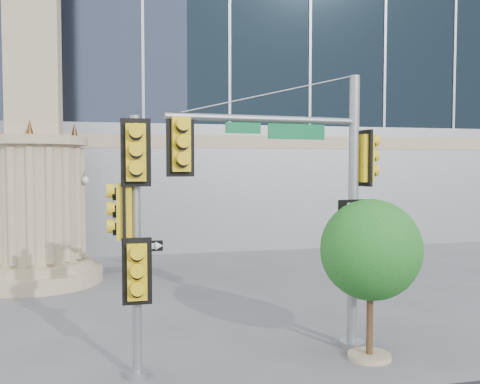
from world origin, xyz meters
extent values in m
plane|color=#545456|center=(0.00, 0.00, 0.00)|extent=(120.00, 120.00, 0.00)
cylinder|color=tan|center=(-6.00, 9.00, 0.25)|extent=(4.40, 4.40, 0.50)
cylinder|color=tan|center=(-6.00, 9.00, 0.65)|extent=(3.80, 3.80, 0.30)
cylinder|color=tan|center=(-6.00, 9.00, 2.80)|extent=(3.00, 3.00, 4.00)
cylinder|color=tan|center=(-6.00, 9.00, 4.95)|extent=(3.50, 3.50, 0.30)
cone|color=#472D14|center=(-4.70, 9.00, 5.35)|extent=(0.24, 0.24, 0.50)
cylinder|color=slate|center=(1.81, 0.38, 0.06)|extent=(0.57, 0.57, 0.12)
cylinder|color=slate|center=(1.81, 0.38, 3.06)|extent=(0.22, 0.22, 6.12)
cylinder|color=slate|center=(-0.32, 0.15, 5.10)|extent=(4.27, 0.60, 0.14)
cube|color=#0B6334|center=(0.39, 0.21, 4.84)|extent=(1.32, 0.18, 0.33)
cube|color=yellow|center=(-2.14, -0.04, 4.54)|extent=(0.59, 0.34, 1.27)
cube|color=yellow|center=(2.09, 0.41, 4.28)|extent=(0.34, 0.59, 1.27)
cube|color=black|center=(1.83, 0.24, 3.21)|extent=(0.94, 0.13, 0.31)
cube|color=#A1130E|center=(1.83, 0.24, 2.50)|extent=(0.33, 0.07, 0.47)
cylinder|color=slate|center=(-3.03, -0.29, 0.06)|extent=(0.49, 0.49, 0.12)
cylinder|color=slate|center=(-3.03, -0.29, 2.54)|extent=(0.18, 0.18, 5.08)
cube|color=yellow|center=(-3.04, -0.52, 4.37)|extent=(0.56, 0.29, 1.27)
cube|color=yellow|center=(-3.26, -0.29, 3.25)|extent=(0.29, 0.56, 1.27)
cube|color=yellow|center=(-3.04, -0.52, 2.13)|extent=(0.56, 0.29, 1.27)
cube|color=black|center=(-2.85, -0.42, 2.59)|extent=(0.63, 0.04, 0.20)
cylinder|color=tan|center=(1.83, -0.43, 0.05)|extent=(0.92, 0.92, 0.10)
cylinder|color=#382314|center=(1.83, -0.43, 0.92)|extent=(0.14, 0.14, 1.83)
sphere|color=#13571C|center=(1.83, -0.43, 2.34)|extent=(2.14, 2.14, 2.14)
sphere|color=#13571C|center=(2.29, -0.18, 2.04)|extent=(1.33, 1.33, 1.33)
sphere|color=#13571C|center=(1.47, -0.69, 2.09)|extent=(1.12, 1.12, 1.12)
camera|label=1|loc=(-3.51, -10.66, 4.15)|focal=40.00mm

